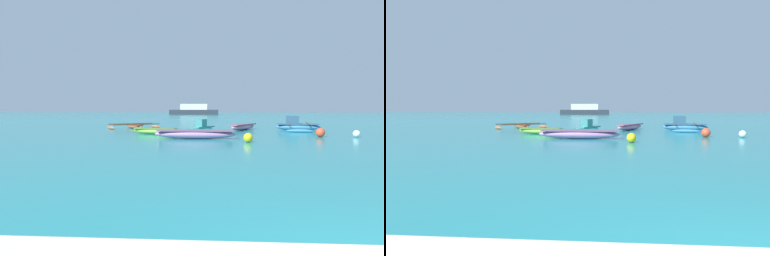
{
  "view_description": "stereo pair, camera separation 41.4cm",
  "coord_description": "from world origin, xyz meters",
  "views": [
    {
      "loc": [
        -2.25,
        -2.44,
        1.48
      ],
      "look_at": [
        -3.69,
        18.75,
        0.25
      ],
      "focal_mm": 32.0,
      "sensor_mm": 36.0,
      "label": 1
    },
    {
      "loc": [
        -1.84,
        -2.4,
        1.48
      ],
      "look_at": [
        -3.69,
        18.75,
        0.25
      ],
      "focal_mm": 32.0,
      "sensor_mm": 36.0,
      "label": 2
    }
  ],
  "objects": [
    {
      "name": "moored_boat_0",
      "position": [
        -3.23,
        14.05,
        0.25
      ],
      "size": [
        4.0,
        0.88,
        0.44
      ],
      "rotation": [
        0.0,
        0.0,
        -0.04
      ],
      "color": "#BF82B7",
      "rests_on": "ground_plane"
    },
    {
      "name": "moored_boat_1",
      "position": [
        -0.34,
        21.1,
        0.23
      ],
      "size": [
        2.22,
        3.42,
        0.41
      ],
      "rotation": [
        0.0,
        0.0,
        1.08
      ],
      "color": "pink",
      "rests_on": "ground_plane"
    },
    {
      "name": "moored_boat_2",
      "position": [
        -2.98,
        17.94,
        0.3
      ],
      "size": [
        1.44,
        2.21,
        0.84
      ],
      "rotation": [
        0.0,
        0.0,
        1.11
      ],
      "color": "#51E9E4",
      "rests_on": "ground_plane"
    },
    {
      "name": "moored_boat_3",
      "position": [
        3.17,
        20.59,
        0.32
      ],
      "size": [
        2.93,
        4.04,
        0.97
      ],
      "rotation": [
        0.0,
        0.0,
        -0.18
      ],
      "color": "teal",
      "rests_on": "ground_plane"
    },
    {
      "name": "moored_boat_4",
      "position": [
        -8.2,
        22.27,
        0.17
      ],
      "size": [
        3.92,
        3.34,
        0.36
      ],
      "rotation": [
        0.0,
        0.0,
        -0.98
      ],
      "color": "#B86740",
      "rests_on": "ground_plane"
    },
    {
      "name": "moored_boat_5",
      "position": [
        -5.66,
        16.84,
        0.2
      ],
      "size": [
        2.78,
        1.27,
        0.35
      ],
      "rotation": [
        0.0,
        0.0,
        -0.27
      ],
      "color": "#8ACB44",
      "rests_on": "ground_plane"
    },
    {
      "name": "mooring_buoy_0",
      "position": [
        3.16,
        15.5,
        0.23
      ],
      "size": [
        0.47,
        0.47,
        0.47
      ],
      "color": "#E54C2D",
      "rests_on": "ground_plane"
    },
    {
      "name": "mooring_buoy_1",
      "position": [
        -0.82,
        12.44,
        0.21
      ],
      "size": [
        0.41,
        0.41,
        0.41
      ],
      "color": "yellow",
      "rests_on": "ground_plane"
    },
    {
      "name": "mooring_buoy_2",
      "position": [
        4.94,
        15.45,
        0.18
      ],
      "size": [
        0.36,
        0.36,
        0.36
      ],
      "color": "white",
      "rests_on": "ground_plane"
    },
    {
      "name": "distant_ferry",
      "position": [
        -7.19,
        76.91,
        1.01
      ],
      "size": [
        11.28,
        2.48,
        2.48
      ],
      "color": "#2D333D",
      "rests_on": "ground_plane"
    }
  ]
}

